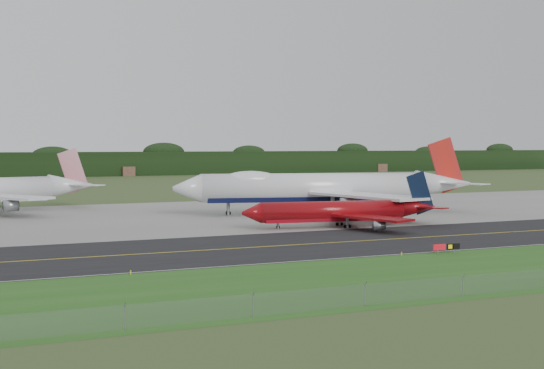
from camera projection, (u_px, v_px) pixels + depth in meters
The scene contains 13 objects.
ground at pixel (310, 240), 126.27m from camera, with size 600.00×600.00×0.00m, color #384821.
grass_verge at pixel (436, 273), 94.27m from camera, with size 400.00×30.00×0.01m, color #235218.
taxiway at pixel (321, 243), 122.62m from camera, with size 400.00×32.00×0.02m, color black.
apron at pixel (210, 214), 172.90m from camera, with size 400.00×78.00×0.01m, color slate.
taxiway_centreline at pixel (321, 243), 122.62m from camera, with size 400.00×0.40×0.00m, color gold.
taxiway_edge_line at pixel (371, 256), 108.44m from camera, with size 400.00×0.25×0.00m, color silver.
perimeter_fence at pixel (508, 282), 82.33m from camera, with size 320.00×0.10×320.00m.
horizon_treeline at pixel (64, 165), 376.27m from camera, with size 700.00×25.00×12.00m.
jet_ba_747 at pixel (322, 188), 173.63m from camera, with size 69.81×56.82×17.72m.
jet_red_737 at pixel (343, 212), 146.59m from camera, with size 39.93×32.28×10.79m.
taxiway_sign at pixel (446, 247), 110.51m from camera, with size 4.53×0.35×1.51m.
edge_marker_left at pixel (131, 272), 93.43m from camera, with size 0.16×0.16×0.50m, color yellow.
edge_marker_center at pixel (402, 254), 109.32m from camera, with size 0.16×0.16×0.50m, color yellow.
Camera 1 is at (-56.36, -112.42, 16.11)m, focal length 50.00 mm.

